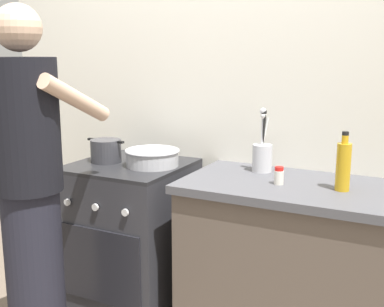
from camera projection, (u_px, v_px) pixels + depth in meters
The scene contains 9 objects.
back_wall at pixel (248, 99), 2.66m from camera, with size 3.20×0.10×2.50m.
countertop at pixel (286, 272), 2.36m from camera, with size 1.00×0.60×0.90m.
stove_range at pixel (131, 241), 2.76m from camera, with size 0.60×0.62×0.90m.
pot at pixel (106, 151), 2.70m from camera, with size 0.24×0.17×0.13m.
mixing_bowl at pixel (152, 157), 2.61m from camera, with size 0.30×0.30×0.09m.
utensil_crock at pixel (262, 154), 2.48m from camera, with size 0.10×0.10×0.33m.
spice_bottle at pixel (279, 176), 2.25m from camera, with size 0.04×0.04×0.08m.
oil_bottle at pixel (343, 166), 2.13m from camera, with size 0.06×0.06×0.26m.
person at pixel (31, 198), 2.17m from camera, with size 0.41×0.50×1.70m.
Camera 1 is at (1.13, -2.02, 1.50)m, focal length 45.55 mm.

